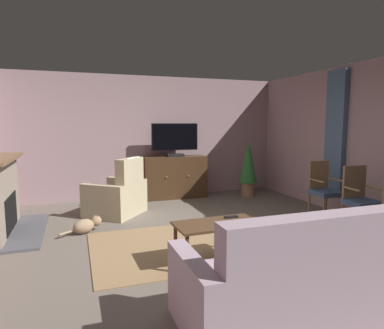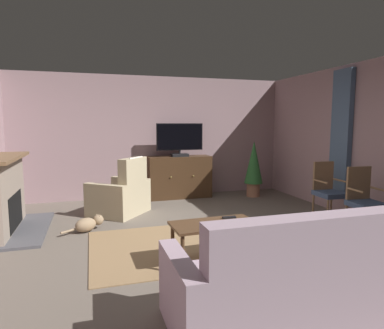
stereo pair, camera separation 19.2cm
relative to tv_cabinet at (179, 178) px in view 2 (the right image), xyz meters
The scene contains 15 objects.
ground_plane 2.84m from the tv_cabinet, 99.99° to the right, with size 6.58×6.72×0.04m, color #665B51.
wall_back 1.08m from the tv_cabinet, 144.24° to the left, with size 6.58×0.10×2.66m, color gray.
wall_right_with_window 3.86m from the tv_cabinet, 47.23° to the right, with size 0.10×6.72×2.66m, color #A6858B.
curtain_panel_far 3.38m from the tv_cabinet, 40.78° to the right, with size 0.10×0.44×2.23m, color slate.
rug_central 3.04m from the tv_cabinet, 106.46° to the right, with size 2.15×1.82×0.01m, color #8E704C.
tv_cabinet is the anchor object (origin of this frame).
television 0.86m from the tv_cabinet, 90.00° to the right, with size 1.02×0.20×0.72m.
coffee_table 3.56m from the tv_cabinet, 98.15° to the right, with size 1.02×0.53×0.48m.
tv_remote 3.40m from the tv_cabinet, 94.39° to the right, with size 0.17×0.05×0.02m, color black.
sofa_floral 4.83m from the tv_cabinet, 93.58° to the right, with size 2.03×0.87×0.97m.
armchair_in_far_corner 1.70m from the tv_cabinet, 142.92° to the right, with size 1.21×1.22×1.05m.
side_chair_tucked_against_wall 3.74m from the tv_cabinet, 57.73° to the right, with size 0.47×0.46×0.99m.
side_chair_beside_plant 3.11m from the tv_cabinet, 50.10° to the right, with size 0.44×0.47×0.98m.
potted_plant_tall_palm_by_window 1.68m from the tv_cabinet, 13.12° to the right, with size 0.41×0.41×1.25m.
cat 2.72m from the tv_cabinet, 135.61° to the right, with size 0.62×0.37×0.24m.
Camera 2 is at (-1.37, -4.32, 1.63)m, focal length 31.38 mm.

